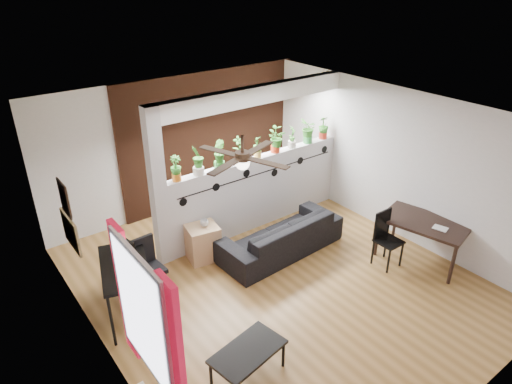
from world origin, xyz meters
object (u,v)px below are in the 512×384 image
cube_shelf (203,243)px  office_chair (149,272)px  ceiling_fan (242,159)px  sofa (281,236)px  coffee_table (248,353)px  potted_plant_0 (176,168)px  potted_plant_6 (292,136)px  potted_plant_8 (323,127)px  cup (204,223)px  potted_plant_1 (198,159)px  folding_chair (385,234)px  computer_desk (125,270)px  potted_plant_3 (239,149)px  potted_plant_5 (275,139)px  potted_plant_2 (219,154)px  dining_table (425,225)px  potted_plant_4 (258,146)px  potted_plant_7 (308,130)px

cube_shelf → office_chair: size_ratio=0.67×
ceiling_fan → sofa: 2.58m
coffee_table → cube_shelf: bearing=70.6°
potted_plant_0 → potted_plant_6: 2.37m
potted_plant_8 → cup: size_ratio=3.30×
potted_plant_1 → potted_plant_0: bearing=180.0°
folding_chair → computer_desk: bearing=160.7°
potted_plant_3 → sofa: 1.61m
cup → folding_chair: bearing=-40.1°
ceiling_fan → potted_plant_0: 1.95m
ceiling_fan → office_chair: 2.40m
potted_plant_5 → potted_plant_8: potted_plant_5 is taller
potted_plant_2 → coffee_table: 3.32m
ceiling_fan → dining_table: size_ratio=0.83×
computer_desk → coffee_table: (0.66, -1.86, -0.38)m
potted_plant_6 → sofa: potted_plant_6 is taller
sofa → computer_desk: 2.69m
sofa → cup: bearing=-31.4°
ceiling_fan → potted_plant_0: bearing=89.4°
cup → folding_chair: 2.88m
potted_plant_0 → office_chair: size_ratio=0.45×
potted_plant_6 → office_chair: (-3.26, -0.65, -1.17)m
potted_plant_5 → folding_chair: (0.48, -2.19, -1.04)m
potted_plant_0 → potted_plant_8: (3.16, -0.00, 0.01)m
computer_desk → potted_plant_5: bearing=15.0°
potted_plant_4 → potted_plant_6: (0.79, -0.00, 0.02)m
dining_table → potted_plant_0: bearing=140.5°
potted_plant_1 → coffee_table: 3.18m
potted_plant_4 → office_chair: (-2.47, -0.65, -1.15)m
potted_plant_3 → potted_plant_5: potted_plant_3 is taller
computer_desk → potted_plant_6: bearing=13.4°
computer_desk → coffee_table: size_ratio=1.34×
potted_plant_7 → potted_plant_6: bearing=-180.0°
potted_plant_0 → folding_chair: potted_plant_0 is taller
potted_plant_5 → potted_plant_6: size_ratio=1.09×
coffee_table → potted_plant_7: bearing=38.7°
sofa → folding_chair: 1.68m
coffee_table → potted_plant_0: bearing=76.7°
sofa → computer_desk: (-2.65, 0.07, 0.44)m
coffee_table → ceiling_fan: bearing=56.2°
computer_desk → potted_plant_0: bearing=33.9°
cup → folding_chair: size_ratio=0.14×
ceiling_fan → cube_shelf: ceiling_fan is taller
potted_plant_6 → sofa: 1.88m
potted_plant_7 → computer_desk: 4.25m
ceiling_fan → cup: size_ratio=9.01×
potted_plant_4 → folding_chair: (0.87, -2.19, -1.00)m
potted_plant_3 → potted_plant_8: bearing=0.0°
potted_plant_0 → office_chair: potted_plant_0 is taller
dining_table → folding_chair: size_ratio=1.56×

